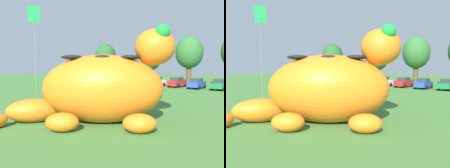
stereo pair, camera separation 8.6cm
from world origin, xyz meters
The scene contains 13 objects.
ground_plane centered at (0.00, 0.00, 0.00)m, with size 160.00×160.00×0.00m, color #427533.
giant_inflatable_creature centered at (0.99, -0.59, 2.31)m, with size 9.89×10.86×6.32m.
car_yellow centered at (-12.15, 26.79, 0.86)m, with size 2.41×4.31×1.72m.
car_white centered at (-8.35, 25.47, 0.86)m, with size 2.30×4.27×1.72m.
car_red centered at (-4.88, 26.57, 0.86)m, with size 2.23×4.24×1.72m.
car_blue centered at (-1.34, 25.98, 0.86)m, with size 2.02×4.14×1.72m.
car_green centered at (2.20, 25.96, 0.86)m, with size 2.09×4.18×1.72m.
tree_far_left centered at (-24.97, 31.85, 5.79)m, with size 4.99×4.99×8.86m.
tree_left centered at (-14.47, 34.99, 5.28)m, with size 4.55×4.55×8.08m.
tree_mid_left centered at (-5.87, 35.04, 6.26)m, with size 5.39×5.39×9.57m.
spectator_near_inflatable centered at (-5.51, 8.90, 0.85)m, with size 0.38×0.26×1.71m.
spectator_mid_field centered at (-3.75, 6.39, 0.85)m, with size 0.38×0.26×1.71m.
tethered_flying_kite centered at (-8.53, 0.90, 8.38)m, with size 1.13×1.13×9.25m.
Camera 2 is at (10.96, -12.45, 3.79)m, focal length 37.94 mm.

